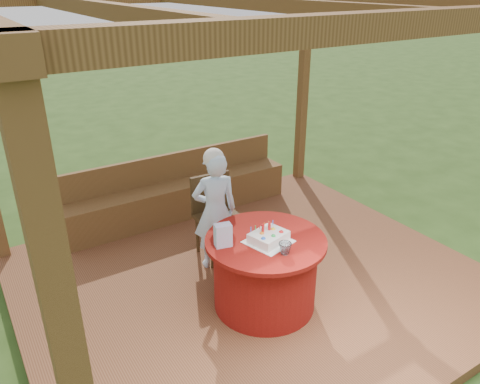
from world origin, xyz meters
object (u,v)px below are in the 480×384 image
at_px(chair, 216,211).
at_px(table, 265,272).
at_px(bench, 180,195).
at_px(elderly_woman, 215,209).
at_px(birthday_cake, 269,237).
at_px(gift_bag, 223,235).
at_px(drinking_glass, 285,248).

bearing_deg(chair, table, -94.71).
xyz_separation_m(bench, table, (-0.16, -2.14, 0.10)).
relative_size(elderly_woman, birthday_cake, 3.10).
bearing_deg(birthday_cake, gift_bag, 156.17).
bearing_deg(bench, table, -94.18).
distance_m(elderly_woman, birthday_cake, 0.91).
relative_size(chair, birthday_cake, 2.12).
xyz_separation_m(table, drinking_glass, (-0.01, -0.29, 0.40)).
bearing_deg(gift_bag, birthday_cake, -10.32).
relative_size(gift_bag, drinking_glass, 1.86).
xyz_separation_m(chair, gift_bag, (-0.47, -0.95, 0.31)).
height_order(table, gift_bag, gift_bag).
xyz_separation_m(gift_bag, drinking_glass, (0.37, -0.40, -0.05)).
distance_m(chair, birthday_cake, 1.15).
height_order(chair, drinking_glass, chair).
height_order(bench, drinking_glass, drinking_glass).
bearing_deg(bench, gift_bag, -104.80).
relative_size(bench, drinking_glass, 26.75).
height_order(table, birthday_cake, birthday_cake).
distance_m(birthday_cake, drinking_glass, 0.23).
bearing_deg(gift_bag, chair, 77.35).
xyz_separation_m(birthday_cake, drinking_glass, (0.00, -0.23, 0.00)).
bearing_deg(table, drinking_glass, -91.41).
xyz_separation_m(chair, birthday_cake, (-0.10, -1.12, 0.25)).
distance_m(bench, birthday_cake, 2.26).
xyz_separation_m(birthday_cake, gift_bag, (-0.37, 0.16, 0.05)).
distance_m(bench, chair, 1.11).
relative_size(chair, gift_bag, 4.37).
xyz_separation_m(bench, drinking_glass, (-0.16, -2.43, 0.50)).
relative_size(birthday_cake, gift_bag, 2.06).
bearing_deg(table, bench, 85.82).
distance_m(elderly_woman, drinking_glass, 1.14).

